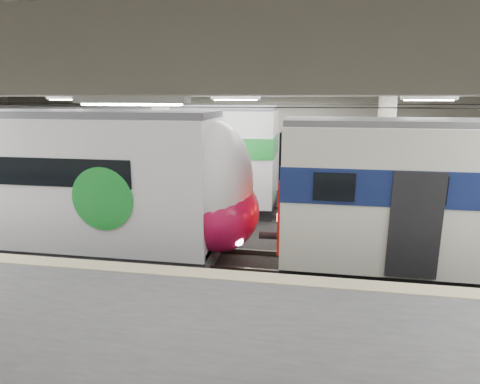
# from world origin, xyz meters

# --- Properties ---
(station_hall) EXTENTS (36.00, 24.00, 5.75)m
(station_hall) POSITION_xyz_m (0.00, -1.74, 3.24)
(station_hall) COLOR black
(station_hall) RESTS_ON ground
(modern_emu) EXTENTS (14.27, 2.94, 4.58)m
(modern_emu) POSITION_xyz_m (-5.46, -0.00, 2.25)
(modern_emu) COLOR white
(modern_emu) RESTS_ON ground
(far_train) EXTENTS (14.54, 3.08, 4.61)m
(far_train) POSITION_xyz_m (-6.17, 5.50, 2.38)
(far_train) COLOR white
(far_train) RESTS_ON ground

